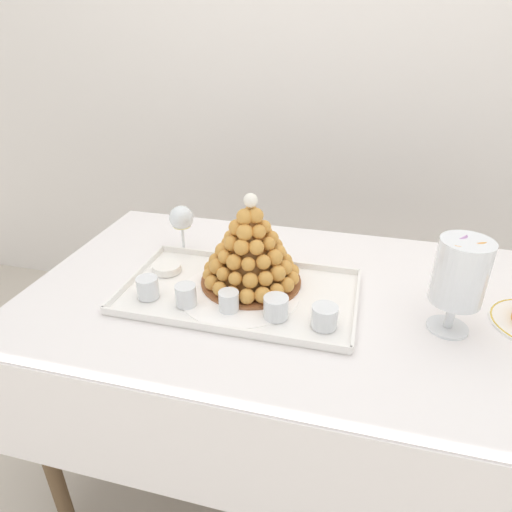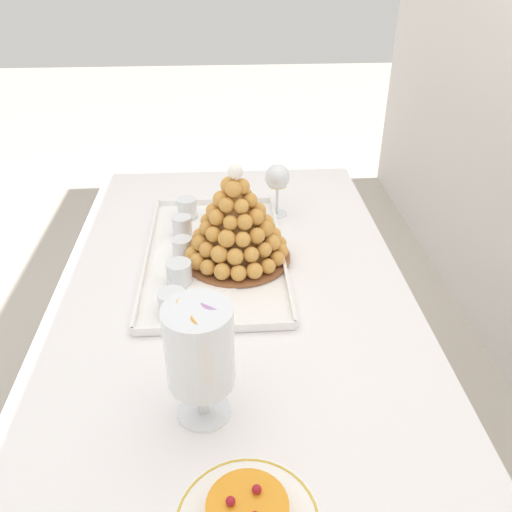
{
  "view_description": "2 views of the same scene",
  "coord_description": "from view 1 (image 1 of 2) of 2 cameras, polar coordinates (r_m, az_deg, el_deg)",
  "views": [
    {
      "loc": [
        0.12,
        -0.99,
        1.42
      ],
      "look_at": [
        -0.13,
        -0.05,
        0.9
      ],
      "focal_mm": 31.21,
      "sensor_mm": 36.0,
      "label": 1
    },
    {
      "loc": [
        1.0,
        -0.01,
        1.51
      ],
      "look_at": [
        0.05,
        0.05,
        0.92
      ],
      "focal_mm": 37.26,
      "sensor_mm": 36.0,
      "label": 2
    }
  ],
  "objects": [
    {
      "name": "buffet_table",
      "position": [
        1.25,
        6.34,
        -8.99
      ],
      "size": [
        1.5,
        0.85,
        0.77
      ],
      "color": "brown",
      "rests_on": "ground_plane"
    },
    {
      "name": "croquembouche",
      "position": [
        1.17,
        -0.68,
        0.74
      ],
      "size": [
        0.27,
        0.27,
        0.26
      ],
      "color": "brown",
      "rests_on": "serving_tray"
    },
    {
      "name": "wine_glass",
      "position": [
        1.36,
        -9.53,
        4.6
      ],
      "size": [
        0.07,
        0.07,
        0.16
      ],
      "color": "silver",
      "rests_on": "buffet_table"
    },
    {
      "name": "ground_plane",
      "position": [
        1.73,
        5.05,
        -27.05
      ],
      "size": [
        12.0,
        12.0,
        0.0
      ],
      "primitive_type": "plane",
      "color": "beige"
    },
    {
      "name": "dessert_cup_left",
      "position": [
        1.18,
        -13.69,
        -4.04
      ],
      "size": [
        0.06,
        0.06,
        0.06
      ],
      "color": "silver",
      "rests_on": "serving_tray"
    },
    {
      "name": "creme_brulee_ramekin",
      "position": [
        1.29,
        -11.35,
        -1.42
      ],
      "size": [
        0.08,
        0.08,
        0.02
      ],
      "color": "white",
      "rests_on": "serving_tray"
    },
    {
      "name": "dessert_cup_right",
      "position": [
        1.05,
        8.77,
        -7.77
      ],
      "size": [
        0.06,
        0.06,
        0.05
      ],
      "color": "silver",
      "rests_on": "serving_tray"
    },
    {
      "name": "dessert_cup_centre",
      "position": [
        1.1,
        -3.51,
        -5.84
      ],
      "size": [
        0.05,
        0.05,
        0.05
      ],
      "color": "silver",
      "rests_on": "serving_tray"
    },
    {
      "name": "macaron_goblet",
      "position": [
        1.08,
        24.74,
        -2.03
      ],
      "size": [
        0.12,
        0.12,
        0.24
      ],
      "color": "white",
      "rests_on": "buffet_table"
    },
    {
      "name": "serving_tray",
      "position": [
        1.18,
        -2.08,
        -4.75
      ],
      "size": [
        0.61,
        0.35,
        0.02
      ],
      "color": "white",
      "rests_on": "buffet_table"
    },
    {
      "name": "backdrop_wall",
      "position": [
        2.11,
        12.27,
        22.82
      ],
      "size": [
        4.8,
        0.1,
        2.5
      ],
      "primitive_type": "cube",
      "color": "silver",
      "rests_on": "ground_plane"
    },
    {
      "name": "dessert_cup_mid_left",
      "position": [
        1.13,
        -8.96,
        -5.07
      ],
      "size": [
        0.05,
        0.05,
        0.05
      ],
      "color": "silver",
      "rests_on": "serving_tray"
    },
    {
      "name": "dessert_cup_mid_right",
      "position": [
        1.07,
        2.56,
        -6.67
      ],
      "size": [
        0.06,
        0.06,
        0.05
      ],
      "color": "silver",
      "rests_on": "serving_tray"
    }
  ]
}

